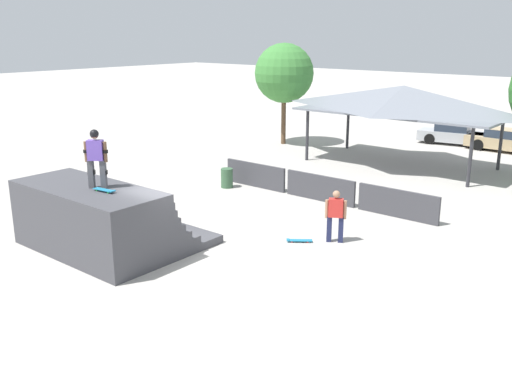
{
  "coord_description": "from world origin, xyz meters",
  "views": [
    {
      "loc": [
        12.21,
        -11.14,
        6.61
      ],
      "look_at": [
        -0.08,
        3.79,
        1.15
      ],
      "focal_mm": 40.0,
      "sensor_mm": 36.0,
      "label": 1
    }
  ],
  "objects": [
    {
      "name": "skater_on_deck",
      "position": [
        -1.89,
        -1.44,
        3.11
      ],
      "size": [
        0.71,
        0.57,
        1.77
      ],
      "rotation": [
        0.0,
        0.0,
        0.61
      ],
      "color": "#4C4C51",
      "rests_on": "quarter_pipe_ramp"
    },
    {
      "name": "barrier_fence",
      "position": [
        0.14,
        7.6,
        0.53
      ],
      "size": [
        9.95,
        0.12,
        1.05
      ],
      "color": "#3D3D42",
      "rests_on": "ground"
    },
    {
      "name": "trash_bin",
      "position": [
        -4.13,
        6.7,
        0.42
      ],
      "size": [
        0.52,
        0.52,
        0.85
      ],
      "primitive_type": "cylinder",
      "color": "#385B3D",
      "rests_on": "ground"
    },
    {
      "name": "parked_car_tan",
      "position": [
        2.96,
        22.62,
        0.6
      ],
      "size": [
        4.54,
        1.85,
        1.27
      ],
      "rotation": [
        0.0,
        0.0,
        -0.04
      ],
      "color": "tan",
      "rests_on": "ground"
    },
    {
      "name": "ground_plane",
      "position": [
        0.0,
        0.0,
        0.0
      ],
      "size": [
        160.0,
        160.0,
        0.0
      ],
      "primitive_type": "plane",
      "color": "#ADA8A0"
    },
    {
      "name": "parked_car_silver",
      "position": [
        -0.26,
        22.88,
        0.6
      ],
      "size": [
        4.29,
        2.28,
        1.27
      ],
      "rotation": [
        0.0,
        0.0,
        0.16
      ],
      "color": "#A8AAAF",
      "rests_on": "ground"
    },
    {
      "name": "quarter_pipe_ramp",
      "position": [
        -2.25,
        -1.22,
        0.92
      ],
      "size": [
        5.23,
        4.29,
        2.09
      ],
      "color": "#424247",
      "rests_on": "ground"
    },
    {
      "name": "tree_beside_pavilion",
      "position": [
        -8.28,
        16.37,
        4.22
      ],
      "size": [
        3.5,
        3.5,
        5.98
      ],
      "color": "brown",
      "rests_on": "ground"
    },
    {
      "name": "pavilion_shelter",
      "position": [
        -0.27,
        15.58,
        3.34
      ],
      "size": [
        10.1,
        4.89,
        4.03
      ],
      "color": "#2D2D33",
      "rests_on": "ground"
    },
    {
      "name": "skateboard_on_ground",
      "position": [
        2.22,
        3.18,
        0.06
      ],
      "size": [
        0.78,
        0.67,
        0.09
      ],
      "rotation": [
        0.0,
        0.0,
        3.8
      ],
      "color": "red",
      "rests_on": "ground"
    },
    {
      "name": "skateboard_on_deck",
      "position": [
        -1.38,
        -1.58,
        2.14
      ],
      "size": [
        0.79,
        0.29,
        0.09
      ],
      "rotation": [
        0.0,
        0.0,
        0.12
      ],
      "color": "green",
      "rests_on": "quarter_pipe_ramp"
    },
    {
      "name": "bystander_walking",
      "position": [
        3.11,
        3.95,
        0.96
      ],
      "size": [
        0.66,
        0.44,
        1.73
      ],
      "rotation": [
        0.0,
        0.0,
        3.65
      ],
      "color": "#1E2347",
      "rests_on": "ground"
    }
  ]
}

